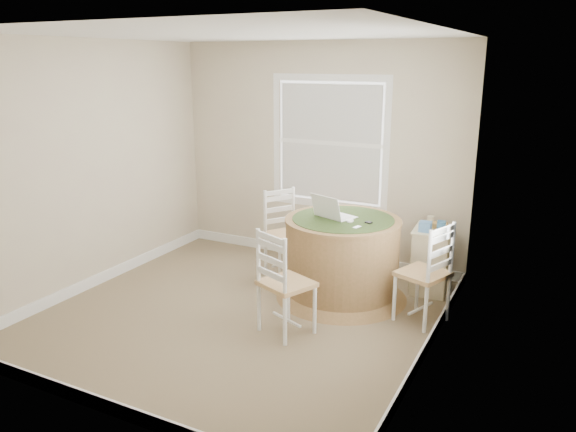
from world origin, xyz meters
The scene contains 14 objects.
room centered at (0.17, 0.16, 1.30)m, with size 3.64×3.64×2.64m.
round_table centered at (0.71, 0.83, 0.46)m, with size 1.35×1.35×0.85m.
chair_left centered at (-0.09, 1.15, 0.47)m, with size 0.42×0.40×0.95m, color white, non-canonical shape.
chair_near centered at (0.57, -0.13, 0.47)m, with size 0.42×0.40×0.95m, color white, non-canonical shape.
chair_right centered at (1.59, 0.65, 0.47)m, with size 0.42×0.40×0.95m, color white, non-canonical shape.
laptop centered at (0.61, 0.83, 0.88)m, with size 0.46×0.43×0.26m.
mouse centered at (0.82, 0.75, 0.85)m, with size 0.07×0.11×0.04m, color white.
phone centered at (0.94, 0.60, 0.84)m, with size 0.04×0.09×0.02m, color #B7BABF.
keys centered at (1.00, 0.78, 0.85)m, with size 0.06×0.05×0.03m, color black.
corner_chest centered at (1.49, 1.42, 0.35)m, with size 0.43×0.55×0.69m.
tissue_box centered at (1.44, 1.30, 0.74)m, with size 0.12×0.12×0.10m, color #578AC8.
box_yellow centered at (1.54, 1.45, 0.72)m, with size 0.15×0.10×0.06m, color #C18E44.
box_blue centered at (1.58, 1.33, 0.75)m, with size 0.08×0.08×0.12m, color teal.
cup_cream centered at (1.43, 1.55, 0.73)m, with size 0.07×0.07×0.09m, color beige.
Camera 1 is at (2.68, -4.25, 2.39)m, focal length 35.00 mm.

